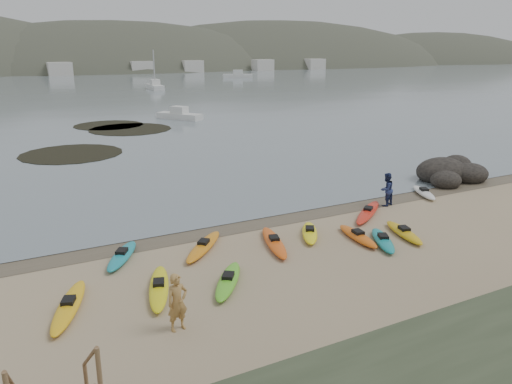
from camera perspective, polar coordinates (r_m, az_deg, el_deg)
ground at (r=25.94m, az=0.00°, el=-3.18°), size 600.00×600.00×0.00m
wet_sand at (r=25.69m, az=0.31°, el=-3.37°), size 60.00×60.00×0.00m
water at (r=321.97m, az=-26.40°, el=13.14°), size 1200.00×1200.00×0.00m
kayaks at (r=22.49m, az=3.29°, el=-5.89°), size 22.94×8.34×0.34m
person_west at (r=16.18m, az=-8.97°, el=-12.35°), size 0.76×0.56×1.91m
person_east at (r=28.87m, az=14.68°, el=0.28°), size 1.07×0.92×1.90m
rock_cluster at (r=36.12m, az=21.31°, el=1.72°), size 5.35×3.95×1.84m
kelp_mats at (r=53.06m, az=-16.66°, el=6.27°), size 16.12×22.45×0.04m
moored_boats at (r=107.11m, az=-22.44°, el=10.80°), size 98.54×78.54×1.41m
far_hills at (r=222.87m, az=-14.56°, el=9.47°), size 550.00×135.00×80.00m
far_town at (r=167.69m, az=-22.31°, el=12.86°), size 199.00×5.00×4.00m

